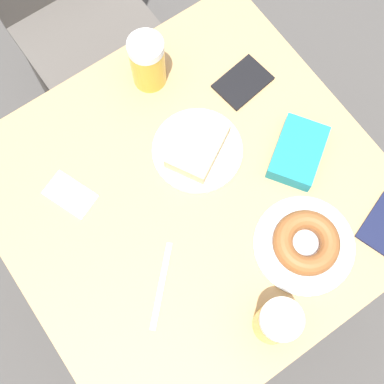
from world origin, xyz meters
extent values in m
plane|color=#474442|center=(0.00, 0.00, 0.00)|extent=(8.00, 8.00, 0.00)
cube|color=tan|center=(0.00, 0.00, 0.72)|extent=(0.83, 0.81, 0.03)
cylinder|color=black|center=(0.37, -0.37, 0.35)|extent=(0.04, 0.04, 0.71)
cylinder|color=black|center=(-0.37, 0.37, 0.35)|extent=(0.04, 0.04, 0.71)
cylinder|color=black|center=(0.37, 0.37, 0.35)|extent=(0.04, 0.04, 0.71)
cube|color=#514C47|center=(0.09, 0.68, 0.44)|extent=(0.40, 0.40, 0.02)
cylinder|color=#514C47|center=(-0.08, 0.50, 0.21)|extent=(0.03, 0.03, 0.43)
cylinder|color=#514C47|center=(0.27, 0.50, 0.21)|extent=(0.03, 0.03, 0.43)
cylinder|color=#514C47|center=(-0.08, 0.85, 0.21)|extent=(0.03, 0.03, 0.43)
cylinder|color=#514C47|center=(0.27, 0.85, 0.21)|extent=(0.03, 0.03, 0.43)
cylinder|color=silver|center=(0.07, 0.08, 0.74)|extent=(0.20, 0.20, 0.01)
cube|color=#D1B27F|center=(0.07, 0.08, 0.76)|extent=(0.17, 0.15, 0.04)
cylinder|color=silver|center=(0.13, -0.23, 0.74)|extent=(0.22, 0.22, 0.01)
torus|color=brown|center=(0.13, -0.23, 0.77)|extent=(0.14, 0.14, 0.04)
cylinder|color=gold|center=(-0.03, -0.32, 0.80)|extent=(0.08, 0.08, 0.12)
cylinder|color=white|center=(-0.03, -0.32, 0.87)|extent=(0.08, 0.08, 0.02)
cylinder|color=gold|center=(0.08, 0.29, 0.80)|extent=(0.08, 0.08, 0.12)
cylinder|color=white|center=(0.08, 0.29, 0.87)|extent=(0.08, 0.08, 0.02)
cube|color=white|center=(-0.22, 0.15, 0.74)|extent=(0.10, 0.13, 0.00)
cube|color=silver|center=(-0.17, -0.13, 0.74)|extent=(0.14, 0.14, 0.00)
cube|color=black|center=(0.26, 0.16, 0.74)|extent=(0.14, 0.10, 0.01)
cube|color=teal|center=(0.25, -0.06, 0.76)|extent=(0.18, 0.17, 0.04)
camera|label=1|loc=(-0.20, -0.29, 1.86)|focal=50.00mm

